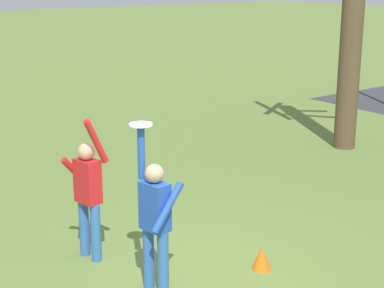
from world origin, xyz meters
TOP-DOWN VIEW (x-y plane):
  - ground_plane at (0.00, 0.00)m, footprint 120.00×120.00m
  - person_catcher at (-0.01, -0.45)m, footprint 0.57×0.49m
  - person_defender at (-1.32, -0.67)m, footprint 0.59×0.50m
  - frisbee_disc at (-0.23, -0.48)m, footprint 0.28×0.28m
  - field_cone_orange at (0.35, 1.00)m, footprint 0.26×0.26m

SIDE VIEW (x-z plane):
  - ground_plane at x=0.00m, z-range 0.00..0.00m
  - field_cone_orange at x=0.35m, z-range 0.00..0.32m
  - person_defender at x=-1.32m, z-range -0.04..2.00m
  - person_catcher at x=-0.01m, z-range -0.06..2.02m
  - frisbee_disc at x=-0.23m, z-range 2.08..2.10m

